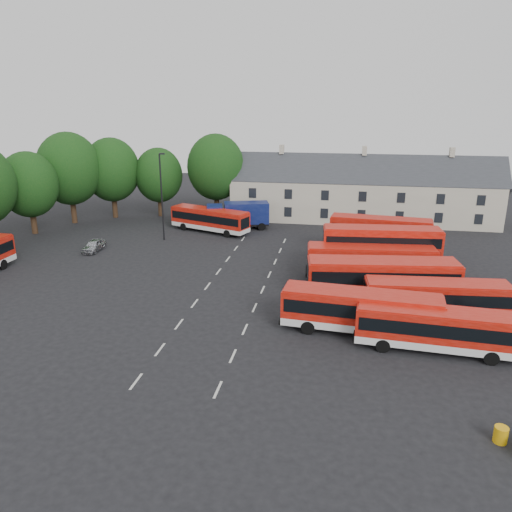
% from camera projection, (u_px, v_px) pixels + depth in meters
% --- Properties ---
extents(ground, '(140.00, 140.00, 0.00)m').
position_uv_depth(ground, '(201.00, 294.00, 42.71)').
color(ground, black).
rests_on(ground, ground).
extents(lane_markings, '(5.15, 33.80, 0.01)m').
position_uv_depth(lane_markings, '(235.00, 288.00, 44.17)').
color(lane_markings, beige).
rests_on(lane_markings, ground).
extents(treeline, '(29.92, 32.59, 12.01)m').
position_uv_depth(treeline, '(82.00, 177.00, 62.32)').
color(treeline, black).
rests_on(treeline, ground).
extents(terrace_houses, '(35.70, 7.13, 10.06)m').
position_uv_depth(terrace_houses, '(362.00, 193.00, 67.39)').
color(terrace_houses, beige).
rests_on(terrace_houses, ground).
extents(bus_row_a, '(10.51, 3.16, 2.93)m').
position_uv_depth(bus_row_a, '(437.00, 327.00, 32.65)').
color(bus_row_a, silver).
rests_on(bus_row_a, ground).
extents(bus_row_b, '(11.24, 3.48, 3.13)m').
position_uv_depth(bus_row_b, '(361.00, 309.00, 35.15)').
color(bus_row_b, silver).
rests_on(bus_row_b, ground).
extents(bus_row_c, '(10.77, 3.24, 3.00)m').
position_uv_depth(bus_row_c, '(437.00, 297.00, 37.45)').
color(bus_row_c, silver).
rests_on(bus_row_c, ground).
extents(bus_row_d, '(12.48, 4.23, 3.46)m').
position_uv_depth(bus_row_d, '(382.00, 276.00, 41.04)').
color(bus_row_d, silver).
rests_on(bus_row_d, ground).
extents(bus_row_e, '(11.68, 3.51, 3.26)m').
position_uv_depth(bus_row_e, '(371.00, 260.00, 45.49)').
color(bus_row_e, silver).
rests_on(bus_row_e, ground).
extents(bus_dd_south, '(11.09, 3.34, 4.48)m').
position_uv_depth(bus_dd_south, '(381.00, 247.00, 47.36)').
color(bus_dd_south, silver).
rests_on(bus_dd_south, ground).
extents(bus_dd_north, '(10.52, 3.55, 4.23)m').
position_uv_depth(bus_dd_north, '(380.00, 235.00, 52.27)').
color(bus_dd_north, silver).
rests_on(bus_dd_north, ground).
extents(bus_north, '(10.60, 5.94, 2.95)m').
position_uv_depth(bus_north, '(210.00, 218.00, 62.18)').
color(bus_north, silver).
rests_on(bus_north, ground).
extents(box_truck, '(8.18, 4.47, 3.42)m').
position_uv_depth(box_truck, '(239.00, 214.00, 63.65)').
color(box_truck, black).
rests_on(box_truck, ground).
extents(silver_car, '(1.58, 3.77, 1.28)m').
position_uv_depth(silver_car, '(94.00, 245.00, 54.67)').
color(silver_car, '#B1B3B9').
rests_on(silver_car, ground).
extents(grit_bin, '(0.67, 0.67, 0.84)m').
position_uv_depth(grit_bin, '(501.00, 435.00, 24.25)').
color(grit_bin, '#DD9E0D').
rests_on(grit_bin, ground).
extents(lamppost, '(0.70, 0.43, 10.17)m').
position_uv_depth(lamppost, '(162.00, 195.00, 57.56)').
color(lamppost, black).
rests_on(lamppost, ground).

